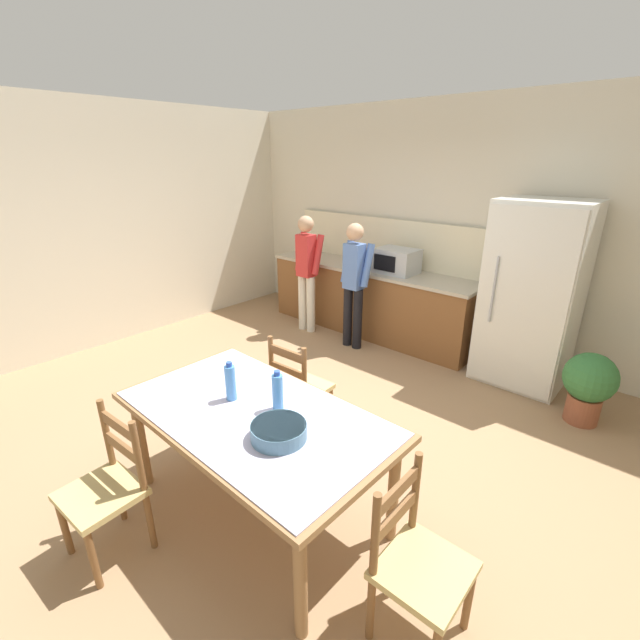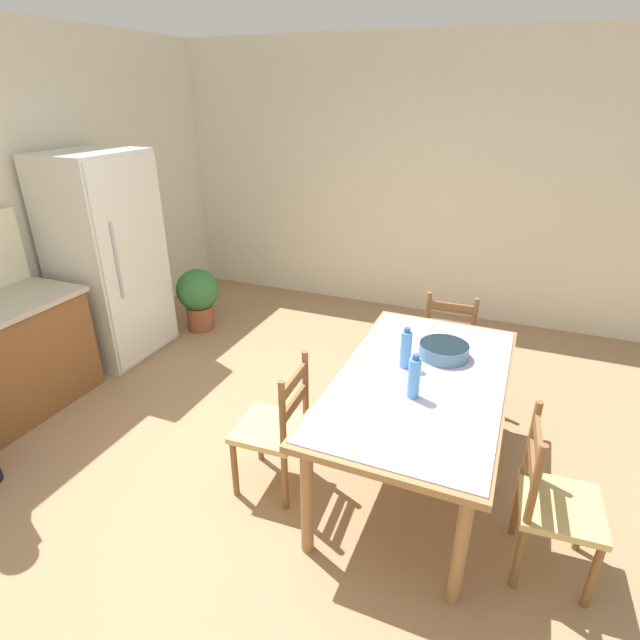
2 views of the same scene
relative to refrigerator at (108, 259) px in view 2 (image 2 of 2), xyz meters
The scene contains 11 objects.
ground_plane 2.62m from the refrigerator, 116.27° to the right, with size 8.32×8.32×0.00m, color #9E7A56.
wall_right 3.13m from the refrigerator, 45.12° to the right, with size 0.12×5.20×2.90m, color beige.
refrigerator is the anchor object (origin of this frame).
dining_table 3.14m from the refrigerator, 102.82° to the right, with size 1.81×1.02×0.77m.
bottle_near_centre 3.19m from the refrigerator, 106.78° to the right, with size 0.07×0.07×0.27m.
bottle_off_centre 2.99m from the refrigerator, 101.64° to the right, with size 0.07×0.07×0.27m.
serving_bowl 3.16m from the refrigerator, 96.93° to the right, with size 0.32×0.32×0.09m.
chair_side_far_left 2.56m from the refrigerator, 115.76° to the right, with size 0.44×0.42×0.91m.
chair_head_end 3.15m from the refrigerator, 80.80° to the right, with size 0.40×0.42×0.91m.
chair_side_near_left 4.03m from the refrigerator, 106.14° to the right, with size 0.44×0.42×0.91m.
potted_plant 1.00m from the refrigerator, 31.28° to the right, with size 0.44×0.44×0.67m.
Camera 2 is at (-2.25, -1.28, 2.34)m, focal length 28.00 mm.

